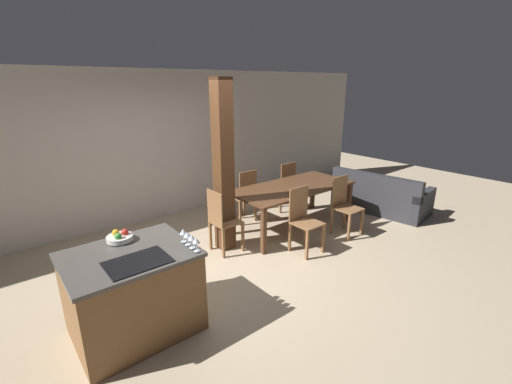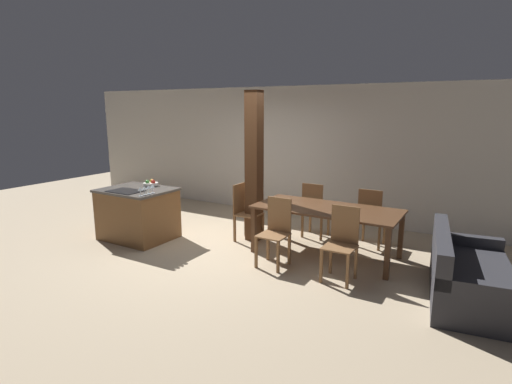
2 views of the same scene
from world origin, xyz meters
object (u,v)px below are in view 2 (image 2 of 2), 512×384
object	(u,v)px
timber_post	(254,167)
kitchen_island	(138,214)
fruit_bowl	(151,183)
dining_table	(326,213)
dining_chair_far_left	(314,209)
dining_chair_far_right	(371,217)
dining_chair_head_end	(245,211)
wine_glass_middle	(144,188)
dining_chair_near_right	(342,242)
dining_chair_near_left	(276,231)
couch	(467,277)
wine_glass_far	(149,187)
wine_glass_near	(140,189)
wine_glass_end	(153,186)

from	to	relation	value
timber_post	kitchen_island	bearing A→B (deg)	-151.17
fruit_bowl	timber_post	size ratio (longest dim) A/B	0.10
kitchen_island	dining_table	distance (m)	3.26
dining_chair_far_left	dining_chair_far_right	bearing A→B (deg)	-180.00
kitchen_island	dining_chair_far_right	size ratio (longest dim) A/B	1.22
kitchen_island	fruit_bowl	bearing A→B (deg)	84.92
fruit_bowl	dining_table	bearing A→B (deg)	10.25
kitchen_island	fruit_bowl	world-z (taller)	fruit_bowl
dining_chair_far_right	dining_chair_head_end	size ratio (longest dim) A/B	1.00
dining_chair_far_left	wine_glass_middle	bearing A→B (deg)	42.25
dining_chair_near_right	timber_post	size ratio (longest dim) A/B	0.39
dining_chair_near_right	dining_chair_far_right	xyz separation A→B (m)	(0.00, 1.46, 0.00)
dining_chair_near_left	couch	distance (m)	2.50
wine_glass_middle	dining_chair_far_right	distance (m)	3.68
dining_chair_far_right	dining_chair_head_end	bearing A→B (deg)	20.33
wine_glass_far	dining_chair_far_right	xyz separation A→B (m)	(3.10, 1.83, -0.49)
wine_glass_far	dining_chair_far_left	world-z (taller)	wine_glass_far
dining_chair_far_right	couch	bearing A→B (deg)	140.38
wine_glass_near	dining_chair_far_left	world-z (taller)	wine_glass_near
fruit_bowl	dining_chair_head_end	size ratio (longest dim) A/B	0.27
dining_chair_far_right	wine_glass_near	bearing A→B (deg)	32.93
kitchen_island	wine_glass_near	bearing A→B (deg)	-37.35
fruit_bowl	wine_glass_end	size ratio (longest dim) A/B	1.85
dining_table	timber_post	world-z (taller)	timber_post
wine_glass_far	dining_chair_far_right	size ratio (longest dim) A/B	0.15
timber_post	dining_chair_far_right	bearing A→B (deg)	18.77
wine_glass_near	timber_post	size ratio (longest dim) A/B	0.06
dining_chair_far_left	fruit_bowl	bearing A→B (deg)	26.31
wine_glass_far	wine_glass_end	bearing A→B (deg)	90.00
dining_chair_near_right	dining_chair_near_left	bearing A→B (deg)	180.00
dining_chair_near_right	dining_chair_far_left	size ratio (longest dim) A/B	1.00
wine_glass_end	dining_chair_far_left	bearing A→B (deg)	39.52
dining_chair_head_end	couch	world-z (taller)	dining_chair_head_end
couch	dining_chair_far_left	bearing A→B (deg)	55.97
dining_chair_near_right	fruit_bowl	bearing A→B (deg)	177.33
dining_table	wine_glass_middle	bearing A→B (deg)	-155.45
wine_glass_middle	dining_chair_far_right	xyz separation A→B (m)	(3.10, 1.92, -0.49)
wine_glass_middle	dining_chair_head_end	bearing A→B (deg)	46.43
kitchen_island	dining_chair_far_right	bearing A→B (deg)	23.91
dining_chair_far_right	wine_glass_middle	bearing A→B (deg)	31.76
fruit_bowl	dining_chair_far_right	world-z (taller)	fruit_bowl
dining_chair_near_left	dining_chair_near_right	xyz separation A→B (m)	(0.99, 0.00, 0.00)
wine_glass_near	wine_glass_far	bearing A→B (deg)	90.00
wine_glass_middle	dining_table	distance (m)	2.89
wine_glass_near	dining_chair_near_right	world-z (taller)	wine_glass_near
fruit_bowl	dining_chair_far_left	distance (m)	2.94
dining_chair_near_left	dining_chair_far_right	bearing A→B (deg)	55.90
dining_chair_far_right	fruit_bowl	bearing A→B (deg)	19.73
dining_chair_near_right	timber_post	bearing A→B (deg)	155.72
wine_glass_far	dining_chair_far_left	size ratio (longest dim) A/B	0.15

